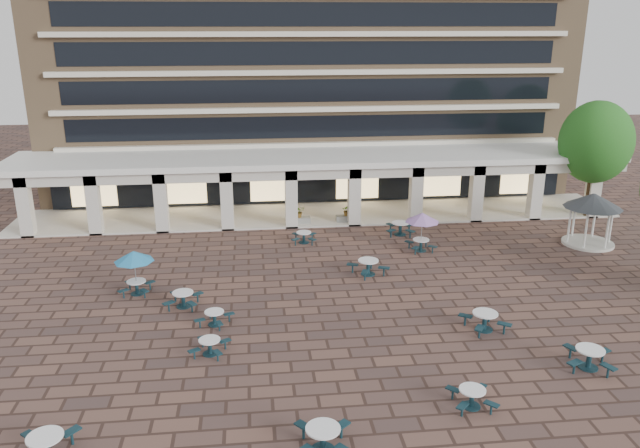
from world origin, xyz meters
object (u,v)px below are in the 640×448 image
at_px(gazebo, 593,206).
at_px(planter_left, 299,217).
at_px(picnic_table_1, 323,437).
at_px(picnic_table_0, 46,445).
at_px(planter_right, 347,216).
at_px(picnic_table_2, 472,396).

relative_size(gazebo, planter_left, 2.31).
relative_size(picnic_table_1, planter_left, 1.35).
bearing_deg(planter_left, picnic_table_1, -92.67).
height_order(picnic_table_0, planter_right, planter_right).
bearing_deg(picnic_table_0, planter_right, 56.60).
bearing_deg(planter_right, gazebo, -22.73).
bearing_deg(planter_left, gazebo, -18.78).
bearing_deg(picnic_table_1, picnic_table_0, -178.79).
bearing_deg(picnic_table_2, gazebo, 50.64).
xyz_separation_m(planter_left, planter_right, (3.29, -0.00, -0.04)).
height_order(picnic_table_1, planter_left, planter_left).
xyz_separation_m(picnic_table_1, planter_right, (4.38, 23.52, -0.01)).
bearing_deg(picnic_table_2, picnic_table_0, -174.89).
distance_m(picnic_table_0, planter_right, 26.41).
bearing_deg(gazebo, planter_right, 157.27).
xyz_separation_m(picnic_table_2, planter_right, (-1.17, 21.72, 0.07)).
height_order(picnic_table_0, picnic_table_1, picnic_table_0).
xyz_separation_m(picnic_table_1, picnic_table_2, (5.55, 1.80, -0.08)).
distance_m(picnic_table_1, picnic_table_2, 5.83).
bearing_deg(planter_left, picnic_table_2, -78.42).
height_order(picnic_table_0, gazebo, gazebo).
distance_m(picnic_table_1, planter_left, 23.55).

